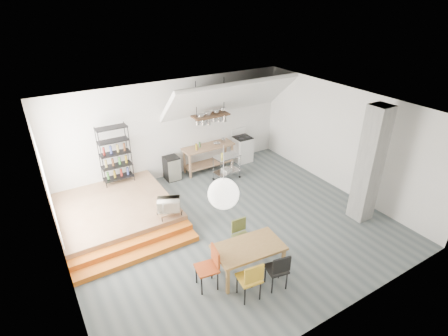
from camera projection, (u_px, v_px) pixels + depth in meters
floor at (230, 226)px, 9.35m from camera, size 8.00×8.00×0.00m
wall_back at (173, 130)px, 11.28m from camera, size 8.00×0.04×3.20m
wall_left at (57, 223)px, 6.77m from camera, size 0.04×7.00×3.20m
wall_right at (343, 140)px, 10.47m from camera, size 0.04×7.00×3.20m
ceiling at (231, 110)px, 7.89m from camera, size 8.00×7.00×0.02m
slope_ceiling at (230, 97)px, 11.22m from camera, size 4.40×1.44×1.32m
window_pane at (45, 181)px, 7.83m from camera, size 0.02×2.50×2.20m
platform at (115, 211)px, 9.63m from camera, size 3.00×3.00×0.40m
step_lower at (139, 255)px, 8.20m from camera, size 3.00×0.35×0.13m
step_upper at (134, 245)px, 8.44m from camera, size 3.00×0.35×0.27m
concrete_column at (370, 165)px, 9.01m from camera, size 0.50×0.50×3.20m
kitchen_counter at (209, 153)px, 11.97m from camera, size 1.80×0.60×0.91m
stove at (242, 149)px, 12.69m from camera, size 0.60×0.60×1.18m
pot_rack at (212, 118)px, 11.19m from camera, size 1.20×0.50×1.43m
wire_shelving at (115, 154)px, 10.25m from camera, size 0.88×0.38×1.80m
microwave_shelf at (169, 210)px, 9.03m from camera, size 0.60×0.40×0.16m
paper_lantern at (223, 194)px, 6.59m from camera, size 0.60×0.60×0.60m
dining_table at (249, 249)px, 7.54m from camera, size 1.58×0.99×0.72m
chair_mustard at (251, 278)px, 6.89m from camera, size 0.49×0.49×0.95m
chair_black at (278, 269)px, 7.16m from camera, size 0.49×0.49×0.90m
chair_olive at (241, 234)px, 8.21m from camera, size 0.42×0.42×0.87m
chair_red at (210, 265)px, 7.21m from camera, size 0.50×0.50×0.96m
rolling_cart at (227, 164)px, 11.41m from camera, size 0.90×0.57×0.85m
mini_fridge at (172, 168)px, 11.48m from camera, size 0.47×0.47×0.79m
microwave at (169, 205)px, 8.94m from camera, size 0.69×0.60×0.32m
bowl at (217, 144)px, 11.93m from camera, size 0.30×0.30×0.06m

